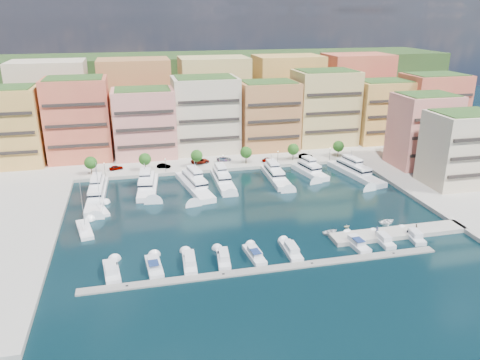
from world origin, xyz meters
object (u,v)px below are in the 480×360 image
Objects in this scene: yacht_6 at (354,171)px; tender_3 at (400,226)px; cruiser_5 at (291,251)px; car_5 at (306,156)px; yacht_2 at (194,184)px; cruiser_4 at (254,255)px; sailboat_1 at (85,230)px; tree_0 at (91,163)px; cruiser_7 at (356,243)px; yacht_5 at (309,170)px; sailboat_2 at (100,210)px; tree_5 at (338,146)px; lamppost_4 at (330,152)px; tender_1 at (347,226)px; cruiser_8 at (383,240)px; car_3 at (224,159)px; person_1 at (416,227)px; tree_3 at (246,152)px; tender_0 at (331,232)px; tree_2 at (197,156)px; tree_1 at (145,159)px; lamppost_3 at (278,155)px; tree_4 at (293,149)px; person_0 at (377,230)px; car_2 at (200,161)px; lamppost_1 at (165,163)px; tender_2 at (387,222)px; yacht_1 at (148,185)px; lamppost_2 at (223,159)px; cruiser_2 at (189,262)px; yacht_4 at (275,176)px; lamppost_0 at (104,167)px; car_1 at (164,166)px; yacht_3 at (222,179)px; cruiser_9 at (414,237)px; cruiser_3 at (223,258)px; cruiser_0 at (112,271)px; cruiser_1 at (154,266)px.

yacht_6 is 14.24× the size of tender_3.
car_5 is (25.33, 59.03, 1.24)m from cruiser_5.
cruiser_4 is (6.69, -42.64, -0.64)m from yacht_2.
tree_0 is at bearing 90.97° from sailboat_1.
yacht_5 is at bearing 81.15° from cruiser_7.
yacht_2 is 1.85× the size of sailboat_2.
tree_5 is 4.70m from lamppost_4.
lamppost_4 reaches higher than tender_1.
car_3 is (-22.98, 62.28, 1.16)m from cruiser_8.
yacht_6 reaches higher than person_1.
tree_3 is at bearing 110.28° from car_5.
tree_2 is at bearing 6.08° from tender_0.
tree_2 is at bearing 119.28° from cruiser_8.
lamppost_3 is (42.00, -2.30, -0.92)m from tree_1.
yacht_2 is 45.06m from cruiser_5.
tree_4 reaches higher than cruiser_4.
sailboat_1 is at bearing 20.96° from person_0.
tree_5 reaches higher than car_2.
tree_4 reaches higher than yacht_2.
lamppost_1 and lamppost_4 have the same top height.
lamppost_1 is at bearing 103.95° from car_2.
tender_3 is at bearing -167.95° from tender_2.
tender_1 is 15.19m from person_1.
tender_3 is at bearing -34.64° from yacht_1.
tree_4 is at bearing 169.15° from lamppost_4.
lamppost_4 reaches higher than person_1.
lamppost_2 is 56.00m from cruiser_5.
yacht_2 is at bearing 23.91° from sailboat_2.
tender_1 is 0.29× the size of car_2.
cruiser_2 is (-17.81, -55.80, -3.28)m from lamppost_2.
lamppost_4 is 0.99× the size of tender_2.
tree_2 is 0.43× the size of sailboat_1.
car_2 is (-1.99, 61.62, 1.25)m from cruiser_4.
car_5 is at bearing -105.98° from car_3.
yacht_4 reaches higher than tender_1.
sailboat_2 reaches higher than lamppost_0.
tender_0 is (23.19, -51.50, -4.34)m from tree_2.
tender_1 is at bearing -47.69° from yacht_2.
tender_1 is 63.87m from car_1.
yacht_3 is 49.01m from tender_2.
cruiser_2 is 49.93m from cruiser_9.
cruiser_3 is at bearing 86.00° from tender_0.
sailboat_1 is (-39.36, -35.38, -3.52)m from lamppost_2.
tender_1 is at bearing -19.03° from person_0.
cruiser_0 and cruiser_8 have the same top height.
car_2 is at bearing 73.43° from cruiser_1.
cruiser_5 is (-36.51, -58.10, -4.20)m from tree_5.
cruiser_8 is (-15.43, -58.08, -4.20)m from tree_5.
yacht_2 is 60.56m from person_1.
tree_0 reaches higher than person_1.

